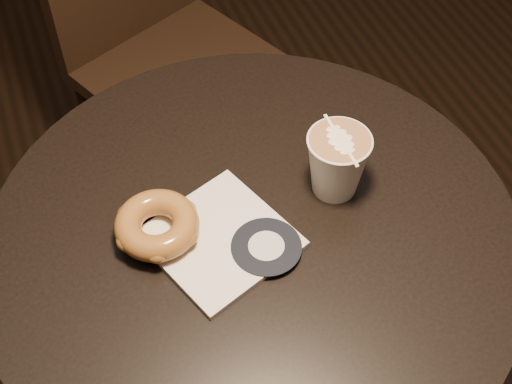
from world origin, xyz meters
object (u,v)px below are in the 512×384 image
at_px(cafe_table, 254,307).
at_px(latte_cup, 337,164).
at_px(doughnut, 157,225).
at_px(pastry_bag, 220,239).
at_px(chair, 151,15).

height_order(cafe_table, latte_cup, latte_cup).
xyz_separation_m(cafe_table, doughnut, (-0.12, 0.03, 0.22)).
bearing_deg(pastry_bag, doughnut, 133.34).
bearing_deg(latte_cup, doughnut, 178.63).
xyz_separation_m(pastry_bag, latte_cup, (0.17, 0.03, 0.04)).
height_order(cafe_table, chair, chair).
height_order(cafe_table, doughnut, doughnut).
xyz_separation_m(cafe_table, pastry_bag, (-0.05, -0.00, 0.20)).
height_order(chair, pastry_bag, chair).
distance_m(chair, pastry_bag, 0.79).
distance_m(chair, latte_cup, 0.78).
bearing_deg(chair, pastry_bag, -121.58).
height_order(cafe_table, pastry_bag, pastry_bag).
bearing_deg(chair, cafe_table, -118.07).
relative_size(chair, doughnut, 9.01).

